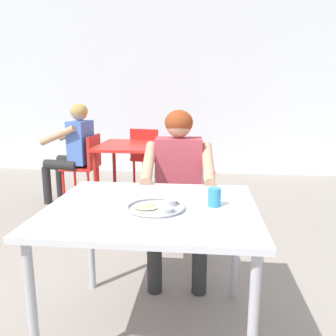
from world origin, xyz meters
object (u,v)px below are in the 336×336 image
object	(u,v)px
thali_tray	(157,207)
chair_red_right	(189,166)
drinking_cup	(214,197)
patron_background	(74,144)
chair_red_left	(86,162)
chair_red_far	(147,154)
diner_foreground	(178,178)
table_foreground	(152,219)
table_background_red	(138,151)
chair_foreground	(179,199)

from	to	relation	value
thali_tray	chair_red_right	size ratio (longest dim) A/B	0.36
drinking_cup	patron_background	distance (m)	2.77
chair_red_left	chair_red_right	size ratio (longest dim) A/B	1.01
thali_tray	chair_red_far	xyz separation A→B (m)	(-0.53, 2.93, -0.25)
diner_foreground	chair_red_far	size ratio (longest dim) A/B	1.40
chair_red_right	table_foreground	bearing A→B (deg)	-92.40
chair_red_left	table_foreground	bearing A→B (deg)	-63.16
table_foreground	thali_tray	size ratio (longest dim) A/B	3.66
table_foreground	chair_red_left	world-z (taller)	chair_red_left
table_background_red	chair_red_left	world-z (taller)	chair_red_left
table_background_red	chair_red_left	xyz separation A→B (m)	(-0.66, 0.05, -0.16)
chair_red_far	thali_tray	bearing A→B (deg)	-79.71
drinking_cup	table_background_red	distance (m)	2.39
chair_red_far	chair_red_right	bearing A→B (deg)	-44.08
table_foreground	chair_red_far	xyz separation A→B (m)	(-0.50, 2.88, -0.17)
table_foreground	chair_red_far	world-z (taller)	chair_red_far
table_foreground	diner_foreground	world-z (taller)	diner_foreground
chair_foreground	patron_background	bearing A→B (deg)	135.67
thali_tray	chair_red_left	world-z (taller)	chair_red_left
table_background_red	chair_red_right	size ratio (longest dim) A/B	1.13
table_foreground	diner_foreground	size ratio (longest dim) A/B	0.90
diner_foreground	table_background_red	size ratio (longest dim) A/B	1.30
table_foreground	chair_red_right	distance (m)	2.31
drinking_cup	chair_foreground	size ratio (longest dim) A/B	0.12
chair_red_left	patron_background	world-z (taller)	patron_background
chair_foreground	chair_red_right	bearing A→B (deg)	89.09
drinking_cup	chair_red_far	bearing A→B (deg)	106.10
chair_red_far	patron_background	bearing A→B (deg)	-142.67
table_foreground	chair_red_far	distance (m)	2.93
chair_foreground	chair_red_right	world-z (taller)	chair_foreground
patron_background	table_background_red	bearing A→B (deg)	-0.81
diner_foreground	patron_background	xyz separation A→B (m)	(-1.38, 1.56, -0.00)
diner_foreground	table_foreground	bearing A→B (deg)	-96.78
chair_red_left	patron_background	size ratio (longest dim) A/B	0.68
chair_red_far	diner_foreground	bearing A→B (deg)	-74.90
drinking_cup	chair_red_far	xyz separation A→B (m)	(-0.82, 2.85, -0.29)
drinking_cup	chair_red_left	world-z (taller)	drinking_cup
drinking_cup	chair_red_right	bearing A→B (deg)	95.68
thali_tray	chair_red_left	bearing A→B (deg)	116.95
chair_red_left	chair_red_far	xyz separation A→B (m)	(0.67, 0.57, 0.01)
table_foreground	patron_background	size ratio (longest dim) A/B	0.90
thali_tray	chair_foreground	xyz separation A→B (m)	(0.04, 0.98, -0.27)
drinking_cup	chair_red_left	distance (m)	2.74
diner_foreground	chair_red_right	world-z (taller)	diner_foreground
drinking_cup	chair_foreground	distance (m)	0.99
patron_background	chair_red_far	bearing A→B (deg)	37.33
thali_tray	table_foreground	bearing A→B (deg)	121.62
chair_foreground	chair_red_far	size ratio (longest dim) A/B	0.96
chair_red_right	patron_background	bearing A→B (deg)	-178.80
drinking_cup	patron_background	bearing A→B (deg)	125.81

